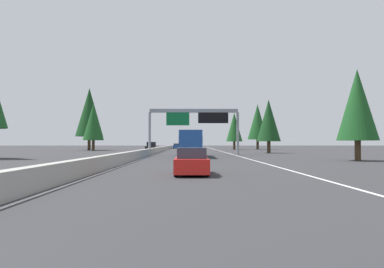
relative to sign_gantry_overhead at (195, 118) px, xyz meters
name	(u,v)px	position (x,y,z in m)	size (l,w,h in m)	color
ground_plane	(157,153)	(8.46, 6.04, -5.12)	(320.00, 320.00, 0.00)	#2D2D30
median_barrier	(163,149)	(28.46, 6.34, -4.67)	(180.00, 0.56, 0.90)	#9E9B93
shoulder_stripe_right	(223,152)	(18.46, -5.48, -5.11)	(160.00, 0.16, 0.01)	silver
shoulder_stripe_median	(163,152)	(18.46, 5.79, -5.11)	(160.00, 0.16, 0.01)	silver
sign_gantry_overhead	(195,118)	(0.00, 0.00, 0.00)	(0.50, 12.68, 6.43)	gray
sedan_far_right	(192,162)	(-33.05, 0.66, -4.43)	(4.40, 1.80, 1.47)	red
bus_far_center	(191,143)	(-7.39, 0.65, -3.40)	(11.50, 2.55, 3.10)	#1E4793
sedan_mid_right	(189,148)	(26.92, 0.87, -4.43)	(4.40, 1.80, 1.47)	silver
sedan_distant_a	(176,146)	(54.90, 4.42, -4.43)	(4.40, 1.80, 1.47)	#1E4793
oncoming_near	(151,146)	(28.98, 8.95, -4.20)	(5.60, 2.00, 1.86)	black
conifer_right_near	(357,105)	(-17.18, -15.30, 0.23)	(3.88, 3.88, 8.81)	#4C3823
conifer_right_mid	(269,121)	(9.78, -12.30, 0.25)	(3.89, 3.89, 8.85)	#4C3823
conifer_right_far	(234,127)	(41.57, -10.29, 0.42)	(4.01, 4.01, 9.12)	#4C3823
conifer_right_distant	(258,122)	(44.54, -16.57, 1.87)	(5.06, 5.06, 11.49)	#4C3823
conifer_left_mid	(93,122)	(28.78, 21.26, 1.03)	(4.45, 4.45, 10.12)	#4C3823
conifer_left_far	(89,112)	(35.53, 23.89, 3.59)	(6.30, 6.30, 14.31)	#4C3823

